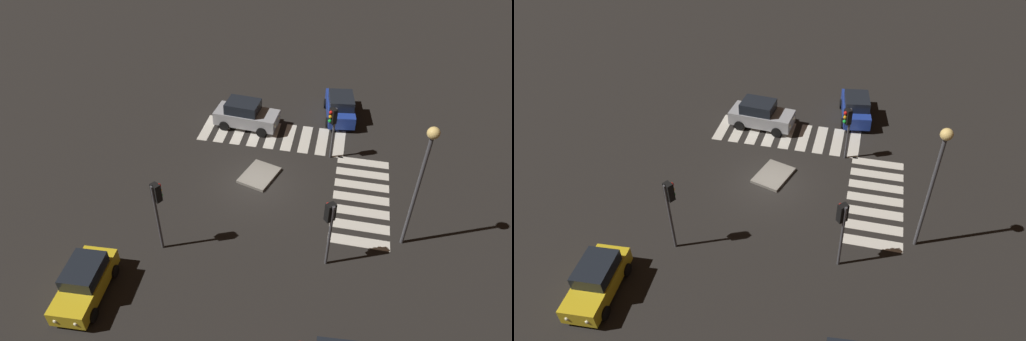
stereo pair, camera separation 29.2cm
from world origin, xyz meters
TOP-DOWN VIEW (x-y plane):
  - ground_plane at (0.00, 0.00)m, footprint 80.00×80.00m
  - traffic_island at (0.70, -0.05)m, footprint 2.86×2.46m
  - car_yellow at (-9.36, 5.92)m, footprint 4.05×2.08m
  - car_silver at (5.99, 2.04)m, footprint 2.38×4.55m
  - car_blue at (8.53, -4.31)m, footprint 4.51×2.51m
  - traffic_light_east at (3.49, -4.01)m, footprint 0.54×0.53m
  - traffic_light_south at (-5.11, -4.58)m, footprint 0.53×0.54m
  - traffic_light_west at (-5.83, 3.52)m, footprint 0.53×0.54m
  - street_lamp at (-2.99, -8.40)m, footprint 0.56×0.56m
  - crosswalk_near at (0.00, -6.23)m, footprint 7.60×3.20m
  - crosswalk_side at (5.23, 0.00)m, footprint 3.20×9.90m

SIDE VIEW (x-z plane):
  - ground_plane at x=0.00m, z-range 0.00..0.00m
  - crosswalk_near at x=0.00m, z-range 0.00..0.02m
  - crosswalk_side at x=5.23m, z-range 0.00..0.02m
  - traffic_island at x=0.70m, z-range 0.00..0.18m
  - car_yellow at x=-9.36m, z-range -0.02..1.70m
  - car_blue at x=8.53m, z-range -0.02..1.87m
  - car_silver at x=5.99m, z-range -0.02..1.91m
  - traffic_light_east at x=3.49m, z-range 0.94..4.60m
  - traffic_light_south at x=-5.11m, z-range 0.99..4.82m
  - traffic_light_west at x=-5.83m, z-range 1.07..5.19m
  - street_lamp at x=-2.99m, z-range 1.34..8.46m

